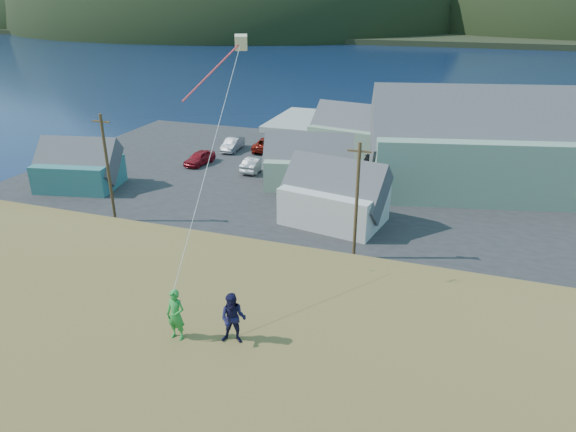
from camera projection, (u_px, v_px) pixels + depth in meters
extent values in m
plane|color=#0A1638|center=(335.00, 267.00, 35.56)|extent=(900.00, 900.00, 0.00)
cube|color=#4C3D19|center=(328.00, 280.00, 33.80)|extent=(110.00, 8.00, 0.10)
cube|color=#28282B|center=(378.00, 186.00, 50.29)|extent=(72.00, 36.00, 0.12)
cube|color=gray|center=(363.00, 126.00, 71.90)|extent=(26.00, 14.00, 0.90)
cube|color=black|center=(464.00, 23.00, 321.69)|extent=(900.00, 320.00, 2.00)
ellipsoid|color=black|center=(118.00, 20.00, 343.49)|extent=(240.00, 216.00, 108.00)
ellipsoid|color=black|center=(244.00, 24.00, 296.30)|extent=(260.00, 234.00, 143.00)
ellipsoid|color=black|center=(427.00, 23.00, 301.21)|extent=(200.00, 180.00, 100.00)
cube|color=slate|center=(556.00, 164.00, 47.36)|extent=(34.87, 17.03, 5.75)
cube|color=#47474C|center=(566.00, 116.00, 45.62)|extent=(35.31, 16.93, 9.38)
cube|color=#327375|center=(80.00, 174.00, 49.48)|extent=(8.05, 6.67, 2.67)
cube|color=#47474C|center=(76.00, 153.00, 48.67)|extent=(8.51, 6.65, 5.20)
cube|color=gray|center=(308.00, 170.00, 50.11)|extent=(9.14, 7.13, 2.89)
cube|color=#47474C|center=(309.00, 149.00, 49.26)|extent=(9.59, 7.11, 5.27)
cube|color=silver|center=(334.00, 204.00, 41.77)|extent=(8.51, 6.74, 3.06)
cube|color=#47474C|center=(335.00, 178.00, 40.86)|extent=(8.98, 6.74, 5.38)
cube|color=gray|center=(356.00, 140.00, 60.14)|extent=(10.91, 7.74, 3.19)
cube|color=#47474C|center=(358.00, 119.00, 59.15)|extent=(11.39, 7.77, 5.92)
cylinder|color=#47331E|center=(108.00, 170.00, 40.75)|extent=(0.24, 0.24, 8.90)
cylinder|color=#47331E|center=(357.00, 203.00, 34.85)|extent=(0.24, 0.24, 8.45)
imported|color=gray|center=(233.00, 144.00, 61.52)|extent=(1.86, 4.61, 1.49)
imported|color=#9C9BA0|center=(255.00, 164.00, 54.38)|extent=(1.75, 4.65, 1.52)
imported|color=silver|center=(283.00, 170.00, 52.49)|extent=(2.84, 5.52, 1.49)
imported|color=maroon|center=(267.00, 144.00, 61.57)|extent=(3.09, 5.77, 1.54)
imported|color=silver|center=(310.00, 149.00, 59.66)|extent=(2.18, 5.11, 1.47)
imported|color=black|center=(321.00, 171.00, 52.10)|extent=(2.23, 5.41, 1.56)
imported|color=black|center=(373.00, 156.00, 57.23)|extent=(1.65, 3.94, 1.33)
imported|color=#394C8E|center=(409.00, 162.00, 55.31)|extent=(1.92, 4.24, 1.35)
imported|color=navy|center=(373.00, 176.00, 50.55)|extent=(1.84, 4.51, 1.53)
imported|color=maroon|center=(200.00, 158.00, 56.41)|extent=(2.31, 4.50, 1.47)
imported|color=#268D33|center=(176.00, 315.00, 16.15)|extent=(0.66, 0.46, 1.74)
imported|color=#151438|center=(233.00, 319.00, 15.96)|extent=(0.95, 0.80, 1.73)
cube|color=beige|center=(241.00, 42.00, 18.94)|extent=(0.59, 0.57, 0.60)
cylinder|color=#E63C43|center=(212.00, 71.00, 18.39)|extent=(0.06, 0.06, 3.31)
cylinder|color=white|center=(210.00, 156.00, 17.37)|extent=(0.02, 0.02, 9.46)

